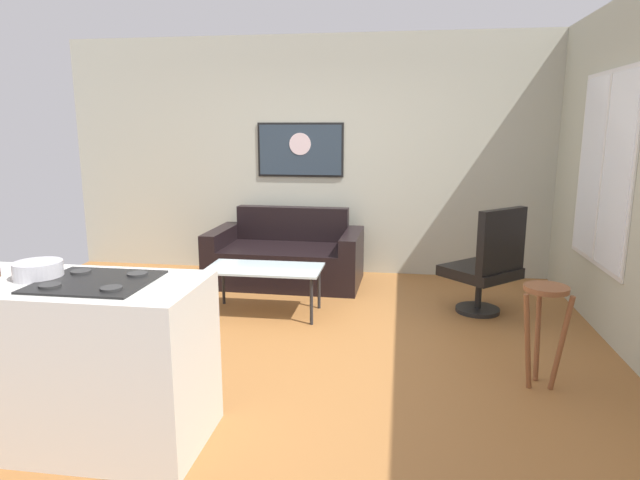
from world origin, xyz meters
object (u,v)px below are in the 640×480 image
(couch, at_px, (286,258))
(wall_painting, at_px, (300,150))
(bar_stool, at_px, (544,313))
(armchair, at_px, (488,264))
(coffee_table, at_px, (264,271))
(mixing_bowl, at_px, (38,270))

(couch, xyz_separation_m, wall_painting, (0.07, 0.54, 1.20))
(couch, height_order, bar_stool, couch)
(couch, xyz_separation_m, armchair, (2.10, -0.82, 0.22))
(couch, distance_m, bar_stool, 3.21)
(couch, height_order, armchair, armchair)
(coffee_table, xyz_separation_m, armchair, (2.08, 0.29, 0.08))
(couch, relative_size, mixing_bowl, 6.61)
(couch, xyz_separation_m, coffee_table, (0.02, -1.10, 0.14))
(couch, xyz_separation_m, mixing_bowl, (-0.69, -3.30, 0.70))
(armchair, height_order, bar_stool, armchair)
(mixing_bowl, bearing_deg, armchair, 41.61)
(mixing_bowl, bearing_deg, wall_painting, 78.75)
(bar_stool, distance_m, mixing_bowl, 3.15)
(coffee_table, bearing_deg, armchair, 7.91)
(armchair, xyz_separation_m, mixing_bowl, (-2.79, -2.48, 0.48))
(bar_stool, distance_m, wall_painting, 3.69)
(armchair, height_order, wall_painting, wall_painting)
(coffee_table, height_order, armchair, armchair)
(couch, relative_size, coffee_table, 1.59)
(couch, bearing_deg, wall_painting, 82.54)
(couch, distance_m, mixing_bowl, 3.44)
(coffee_table, distance_m, wall_painting, 1.96)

